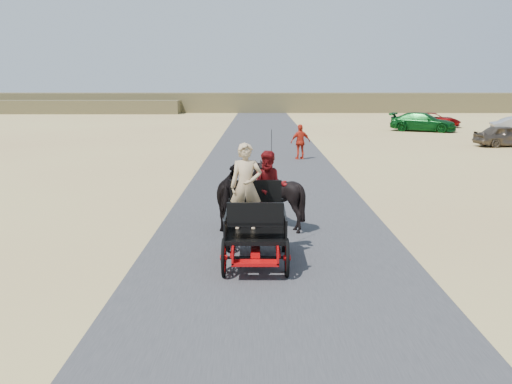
{
  "coord_description": "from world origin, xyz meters",
  "views": [
    {
      "loc": [
        -0.37,
        -11.82,
        3.74
      ],
      "look_at": [
        -0.44,
        1.35,
        1.2
      ],
      "focal_mm": 40.0,
      "sensor_mm": 36.0,
      "label": 1
    }
  ],
  "objects_px": {
    "carriage": "(256,245)",
    "car_a": "(506,136)",
    "horse_right": "(277,195)",
    "pedestrian": "(300,142)",
    "horse_left": "(235,195)",
    "car_c": "(423,122)",
    "car_d": "(434,120)"
  },
  "relations": [
    {
      "from": "car_a",
      "to": "pedestrian",
      "type": "bearing_deg",
      "value": 107.05
    },
    {
      "from": "pedestrian",
      "to": "car_d",
      "type": "xyz_separation_m",
      "value": [
        12.71,
        20.5,
        -0.25
      ]
    },
    {
      "from": "carriage",
      "to": "car_a",
      "type": "height_order",
      "value": "car_a"
    },
    {
      "from": "carriage",
      "to": "horse_right",
      "type": "relative_size",
      "value": 1.41
    },
    {
      "from": "carriage",
      "to": "car_c",
      "type": "height_order",
      "value": "car_c"
    },
    {
      "from": "pedestrian",
      "to": "car_d",
      "type": "bearing_deg",
      "value": -139.41
    },
    {
      "from": "pedestrian",
      "to": "car_a",
      "type": "height_order",
      "value": "pedestrian"
    },
    {
      "from": "car_c",
      "to": "car_a",
      "type": "bearing_deg",
      "value": -144.27
    },
    {
      "from": "carriage",
      "to": "pedestrian",
      "type": "relative_size",
      "value": 1.39
    },
    {
      "from": "horse_right",
      "to": "horse_left",
      "type": "bearing_deg",
      "value": 0.0
    },
    {
      "from": "horse_right",
      "to": "pedestrian",
      "type": "xyz_separation_m",
      "value": [
        1.56,
        13.35,
        0.01
      ]
    },
    {
      "from": "car_c",
      "to": "car_d",
      "type": "height_order",
      "value": "car_c"
    },
    {
      "from": "carriage",
      "to": "car_d",
      "type": "relative_size",
      "value": 0.55
    },
    {
      "from": "horse_left",
      "to": "car_a",
      "type": "distance_m",
      "value": 24.46
    },
    {
      "from": "horse_left",
      "to": "car_d",
      "type": "bearing_deg",
      "value": -114.42
    },
    {
      "from": "horse_right",
      "to": "carriage",
      "type": "bearing_deg",
      "value": 79.61
    },
    {
      "from": "carriage",
      "to": "car_a",
      "type": "bearing_deg",
      "value": 56.47
    },
    {
      "from": "horse_right",
      "to": "car_d",
      "type": "height_order",
      "value": "horse_right"
    },
    {
      "from": "carriage",
      "to": "horse_right",
      "type": "xyz_separation_m",
      "value": [
        0.55,
        3.0,
        0.49
      ]
    },
    {
      "from": "horse_right",
      "to": "car_d",
      "type": "distance_m",
      "value": 36.74
    },
    {
      "from": "horse_right",
      "to": "pedestrian",
      "type": "relative_size",
      "value": 0.98
    },
    {
      "from": "horse_right",
      "to": "car_c",
      "type": "bearing_deg",
      "value": -112.31
    },
    {
      "from": "horse_left",
      "to": "pedestrian",
      "type": "distance_m",
      "value": 13.61
    },
    {
      "from": "horse_right",
      "to": "car_c",
      "type": "distance_m",
      "value": 32.1
    },
    {
      "from": "car_d",
      "to": "horse_right",
      "type": "bearing_deg",
      "value": 170.12
    },
    {
      "from": "car_c",
      "to": "carriage",
      "type": "bearing_deg",
      "value": -175.95
    },
    {
      "from": "horse_left",
      "to": "car_d",
      "type": "height_order",
      "value": "horse_left"
    },
    {
      "from": "horse_right",
      "to": "pedestrian",
      "type": "bearing_deg",
      "value": -96.65
    },
    {
      "from": "pedestrian",
      "to": "car_c",
      "type": "xyz_separation_m",
      "value": [
        10.63,
        16.35,
        -0.14
      ]
    },
    {
      "from": "carriage",
      "to": "car_d",
      "type": "height_order",
      "value": "car_d"
    },
    {
      "from": "carriage",
      "to": "car_a",
      "type": "distance_m",
      "value": 26.57
    },
    {
      "from": "horse_left",
      "to": "car_c",
      "type": "bearing_deg",
      "value": -114.1
    }
  ]
}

